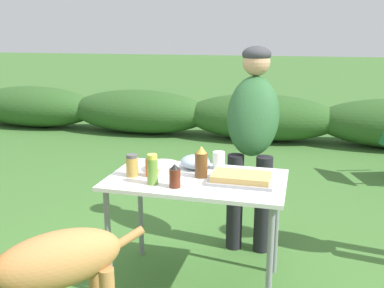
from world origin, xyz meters
The scene contains 14 objects.
ground_plane centered at (0.00, 0.00, 0.00)m, with size 60.00×60.00×0.00m, color #3D6B2D.
shrub_hedge centered at (0.00, 4.10, 0.36)m, with size 14.40×0.90×0.71m.
folding_table centered at (0.00, 0.00, 0.66)m, with size 1.10×0.64×0.74m.
food_tray centered at (0.28, -0.02, 0.77)m, with size 0.39×0.24×0.06m.
plate_stack centered at (-0.26, 0.10, 0.76)m, with size 0.22×0.22×0.04m, color white.
mixing_bowl centered at (-0.05, 0.19, 0.78)m, with size 0.20×0.20×0.09m, color #99B2CC.
paper_cup_stack centered at (0.10, 0.22, 0.80)m, with size 0.08×0.08×0.12m, color white.
spice_jar centered at (-0.40, -0.06, 0.81)m, with size 0.08×0.08×0.14m.
hot_sauce_bottle centered at (-0.29, -0.04, 0.81)m, with size 0.07×0.07×0.14m.
beer_bottle centered at (0.02, 0.03, 0.84)m, with size 0.08×0.08×0.20m.
bbq_sauce_bottle centered at (-0.08, -0.19, 0.81)m, with size 0.07×0.07×0.14m.
relish_jar centered at (-0.23, -0.17, 0.83)m, with size 0.07×0.07×0.18m.
standing_person_in_navy_coat centered at (0.26, 0.66, 0.94)m, with size 0.40×0.49×1.53m.
dog centered at (-0.54, -0.85, 0.51)m, with size 0.76×0.77×0.75m.
Camera 1 is at (0.61, -2.45, 1.61)m, focal length 40.00 mm.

